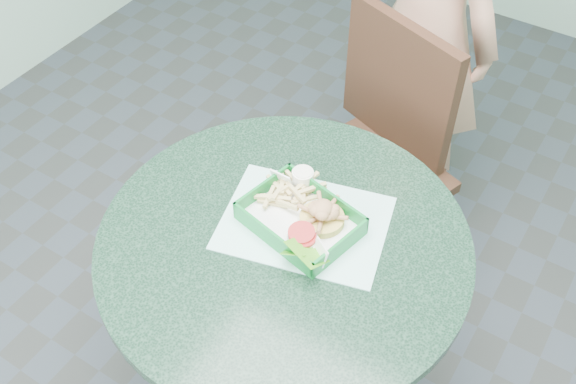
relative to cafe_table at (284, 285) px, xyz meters
The scene contains 9 objects.
cafe_table is the anchor object (origin of this frame).
dining_chair 0.67m from the cafe_table, 95.29° to the left, with size 0.45×0.45×0.93m.
diner_person 1.05m from the cafe_table, 95.23° to the left, with size 0.57×0.38×1.57m, color #E5A183.
placemat 0.19m from the cafe_table, 77.83° to the left, with size 0.40×0.30×0.00m, color #ADEFE7.
food_basket 0.20m from the cafe_table, 79.08° to the left, with size 0.27×0.20×0.05m.
crab_sandwich 0.24m from the cafe_table, 63.14° to the left, with size 0.11×0.11×0.07m.
fries_pile 0.24m from the cafe_table, 123.76° to the left, with size 0.12×0.13×0.05m, color #D5BC77, non-canonical shape.
sauce_ramekin 0.28m from the cafe_table, 115.54° to the left, with size 0.06×0.06×0.03m.
garnish_cup 0.22m from the cafe_table, ahead, with size 0.12×0.11×0.05m.
Camera 1 is at (0.56, -0.86, 2.04)m, focal length 42.00 mm.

